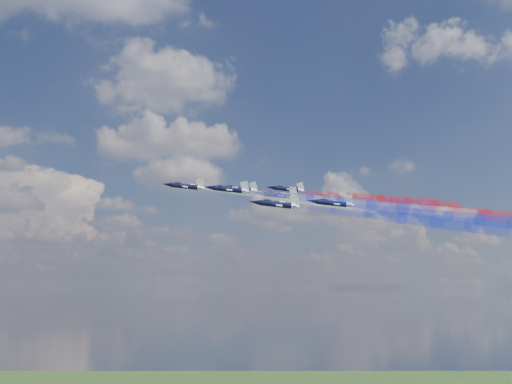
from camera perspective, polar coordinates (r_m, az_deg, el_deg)
name	(u,v)px	position (r m, az deg, el deg)	size (l,w,h in m)	color
jet_lead	(185,186)	(170.50, -6.70, 0.54)	(10.00, 12.50, 3.33)	black
trail_lead	(289,197)	(166.58, 3.15, -0.51)	(4.17, 47.71, 4.17)	white
jet_inner_left	(228,189)	(159.08, -2.62, 0.25)	(10.00, 12.50, 3.33)	black
trail_inner_left	(340,201)	(157.43, 7.95, -0.87)	(4.17, 47.71, 4.17)	#1A2DE5
jet_inner_right	(239,189)	(179.57, -1.61, 0.28)	(10.00, 12.50, 3.33)	black
trail_inner_right	(338,200)	(178.13, 7.75, -0.71)	(4.17, 47.71, 4.17)	red
jet_outer_left	(276,204)	(143.45, 1.93, -1.17)	(10.00, 12.50, 3.33)	black
trail_outer_left	(402,218)	(144.48, 13.58, -2.39)	(4.17, 47.71, 4.17)	#1A2DE5
jet_center_third	(278,195)	(167.10, 2.09, -0.31)	(10.00, 12.50, 3.33)	black
trail_center_third	(385,207)	(167.75, 12.09, -1.36)	(4.17, 47.71, 4.17)	white
jet_outer_right	(287,189)	(190.52, 2.93, 0.28)	(10.00, 12.50, 3.33)	black
trail_outer_right	(381,199)	(191.25, 11.70, -0.65)	(4.17, 47.71, 4.17)	red
jet_rear_left	(332,203)	(157.23, 7.22, -1.06)	(10.00, 12.50, 3.33)	black
trail_rear_left	(448,216)	(160.66, 17.70, -2.14)	(4.17, 47.71, 4.17)	#1A2DE5
jet_rear_right	(329,198)	(179.51, 6.86, -0.57)	(10.00, 12.50, 3.33)	black
trail_rear_right	(430,209)	(182.41, 16.08, -1.53)	(4.17, 47.71, 4.17)	red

